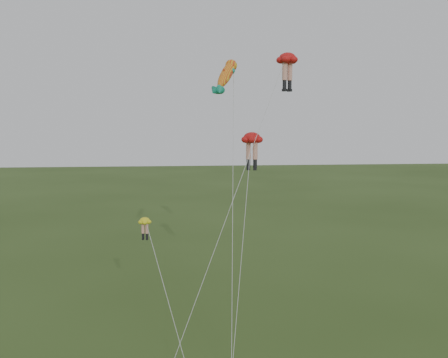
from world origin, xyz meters
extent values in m
ellipsoid|color=red|center=(6.37, 7.61, 19.94)|extent=(2.27, 2.27, 0.84)
cylinder|color=#DF9883|center=(6.15, 7.49, 18.95)|extent=(0.37, 0.37, 1.28)
cylinder|color=black|center=(6.15, 7.49, 18.00)|extent=(0.29, 0.29, 0.64)
cube|color=black|center=(6.15, 7.49, 17.58)|extent=(0.36, 0.43, 0.19)
cylinder|color=#DF9883|center=(6.60, 7.73, 18.95)|extent=(0.37, 0.37, 1.28)
cylinder|color=black|center=(6.60, 7.73, 18.00)|extent=(0.29, 0.29, 0.64)
cube|color=black|center=(6.60, 7.73, 17.58)|extent=(0.36, 0.43, 0.19)
cylinder|color=silver|center=(1.88, 3.33, 10.29)|extent=(9.03, 8.60, 20.15)
ellipsoid|color=red|center=(3.55, 6.56, 14.07)|extent=(2.09, 2.09, 0.82)
cylinder|color=#DF9883|center=(3.32, 6.65, 13.11)|extent=(0.36, 0.36, 1.25)
cylinder|color=black|center=(3.32, 6.65, 12.17)|extent=(0.28, 0.28, 0.62)
cube|color=black|center=(3.32, 6.65, 11.77)|extent=(0.32, 0.41, 0.18)
cylinder|color=#DF9883|center=(3.79, 6.48, 13.11)|extent=(0.36, 0.36, 1.25)
cylinder|color=black|center=(3.79, 6.48, 12.17)|extent=(0.28, 0.28, 0.62)
cube|color=black|center=(3.79, 6.48, 11.77)|extent=(0.32, 0.41, 0.18)
cylinder|color=silver|center=(2.40, 2.98, 7.34)|extent=(2.34, 7.20, 14.26)
ellipsoid|color=yellow|center=(-4.03, 1.41, 9.07)|extent=(1.02, 1.02, 0.42)
cylinder|color=#DF9883|center=(-4.15, 1.45, 8.57)|extent=(0.19, 0.19, 0.64)
cylinder|color=black|center=(-4.15, 1.45, 8.09)|extent=(0.15, 0.15, 0.32)
cube|color=black|center=(-4.15, 1.45, 7.89)|extent=(0.15, 0.21, 0.09)
cylinder|color=#DF9883|center=(-3.90, 1.38, 8.57)|extent=(0.19, 0.19, 0.64)
cylinder|color=black|center=(-3.90, 1.38, 8.09)|extent=(0.15, 0.15, 0.32)
cube|color=black|center=(-3.90, 1.38, 7.89)|extent=(0.15, 0.21, 0.09)
cylinder|color=silver|center=(-2.70, -0.40, 4.74)|extent=(2.70, 3.66, 9.06)
ellipsoid|color=gold|center=(1.63, 6.03, 18.60)|extent=(2.34, 2.92, 2.73)
sphere|color=gold|center=(1.63, 6.03, 18.60)|extent=(1.45, 1.56, 1.27)
cone|color=#158E6F|center=(1.63, 6.03, 18.60)|extent=(1.24, 1.38, 1.21)
cone|color=#158E6F|center=(1.63, 6.03, 18.60)|extent=(1.24, 1.38, 1.21)
cone|color=#158E6F|center=(1.63, 6.03, 18.60)|extent=(0.70, 0.78, 0.68)
cone|color=#158E6F|center=(1.63, 6.03, 18.60)|extent=(0.70, 0.78, 0.68)
cone|color=red|center=(1.63, 6.03, 18.60)|extent=(0.73, 0.79, 0.67)
cylinder|color=silver|center=(1.31, 1.91, 9.41)|extent=(0.67, 8.28, 18.39)
camera|label=1|loc=(-2.36, -29.57, 15.08)|focal=40.00mm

